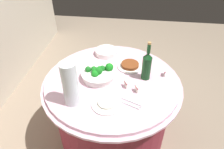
{
  "coord_description": "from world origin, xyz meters",
  "views": [
    {
      "loc": [
        -1.33,
        -0.17,
        1.83
      ],
      "look_at": [
        0.0,
        0.0,
        0.79
      ],
      "focal_mm": 33.54,
      "sensor_mm": 36.0,
      "label": 1
    }
  ],
  "objects_px": {
    "plate_stack": "(106,52)",
    "serving_tongs": "(131,104)",
    "food_plate_rice": "(107,104)",
    "label_placard_rear": "(136,88)",
    "label_placard_front": "(126,84)",
    "food_plate_stir_fry": "(130,65)",
    "label_placard_mid": "(165,72)",
    "decorative_fruit_vase": "(70,86)",
    "wine_bottle": "(147,65)",
    "broccoli_bowl": "(99,74)"
  },
  "relations": [
    {
      "from": "plate_stack",
      "to": "food_plate_stir_fry",
      "type": "bearing_deg",
      "value": -127.48
    },
    {
      "from": "decorative_fruit_vase",
      "to": "label_placard_front",
      "type": "bearing_deg",
      "value": -59.73
    },
    {
      "from": "food_plate_stir_fry",
      "to": "wine_bottle",
      "type": "bearing_deg",
      "value": -135.32
    },
    {
      "from": "food_plate_stir_fry",
      "to": "label_placard_rear",
      "type": "relative_size",
      "value": 4.0
    },
    {
      "from": "wine_bottle",
      "to": "plate_stack",
      "type": "bearing_deg",
      "value": 49.46
    },
    {
      "from": "food_plate_stir_fry",
      "to": "label_placard_front",
      "type": "relative_size",
      "value": 4.0
    },
    {
      "from": "food_plate_rice",
      "to": "label_placard_front",
      "type": "bearing_deg",
      "value": -29.65
    },
    {
      "from": "label_placard_mid",
      "to": "label_placard_rear",
      "type": "xyz_separation_m",
      "value": [
        -0.23,
        0.23,
        0.0
      ]
    },
    {
      "from": "label_placard_mid",
      "to": "label_placard_rear",
      "type": "height_order",
      "value": "same"
    },
    {
      "from": "food_plate_stir_fry",
      "to": "food_plate_rice",
      "type": "bearing_deg",
      "value": 164.14
    },
    {
      "from": "food_plate_rice",
      "to": "label_placard_rear",
      "type": "relative_size",
      "value": 4.0
    },
    {
      "from": "wine_bottle",
      "to": "serving_tongs",
      "type": "xyz_separation_m",
      "value": [
        -0.32,
        0.1,
        -0.12
      ]
    },
    {
      "from": "decorative_fruit_vase",
      "to": "serving_tongs",
      "type": "xyz_separation_m",
      "value": [
        0.03,
        -0.42,
        -0.15
      ]
    },
    {
      "from": "broccoli_bowl",
      "to": "label_placard_front",
      "type": "distance_m",
      "value": 0.24
    },
    {
      "from": "broccoli_bowl",
      "to": "plate_stack",
      "type": "bearing_deg",
      "value": -0.96
    },
    {
      "from": "food_plate_rice",
      "to": "food_plate_stir_fry",
      "type": "bearing_deg",
      "value": -15.86
    },
    {
      "from": "plate_stack",
      "to": "label_placard_front",
      "type": "height_order",
      "value": "label_placard_front"
    },
    {
      "from": "serving_tongs",
      "to": "food_plate_stir_fry",
      "type": "bearing_deg",
      "value": 4.69
    },
    {
      "from": "plate_stack",
      "to": "label_placard_mid",
      "type": "bearing_deg",
      "value": -116.49
    },
    {
      "from": "label_placard_front",
      "to": "broccoli_bowl",
      "type": "bearing_deg",
      "value": 70.42
    },
    {
      "from": "decorative_fruit_vase",
      "to": "wine_bottle",
      "type": "bearing_deg",
      "value": -56.13
    },
    {
      "from": "food_plate_rice",
      "to": "label_placard_rear",
      "type": "xyz_separation_m",
      "value": [
        0.17,
        -0.21,
        0.02
      ]
    },
    {
      "from": "food_plate_rice",
      "to": "label_placard_mid",
      "type": "distance_m",
      "value": 0.59
    },
    {
      "from": "label_placard_front",
      "to": "label_placard_rear",
      "type": "height_order",
      "value": "same"
    },
    {
      "from": "decorative_fruit_vase",
      "to": "food_plate_stir_fry",
      "type": "relative_size",
      "value": 1.55
    },
    {
      "from": "broccoli_bowl",
      "to": "serving_tongs",
      "type": "xyz_separation_m",
      "value": [
        -0.27,
        -0.28,
        -0.04
      ]
    },
    {
      "from": "serving_tongs",
      "to": "food_plate_stir_fry",
      "type": "distance_m",
      "value": 0.46
    },
    {
      "from": "serving_tongs",
      "to": "food_plate_rice",
      "type": "xyz_separation_m",
      "value": [
        -0.03,
        0.18,
        0.01
      ]
    },
    {
      "from": "wine_bottle",
      "to": "label_placard_mid",
      "type": "relative_size",
      "value": 6.11
    },
    {
      "from": "food_plate_stir_fry",
      "to": "decorative_fruit_vase",
      "type": "bearing_deg",
      "value": 141.76
    },
    {
      "from": "plate_stack",
      "to": "serving_tongs",
      "type": "xyz_separation_m",
      "value": [
        -0.64,
        -0.28,
        -0.02
      ]
    },
    {
      "from": "wine_bottle",
      "to": "label_placard_rear",
      "type": "height_order",
      "value": "wine_bottle"
    },
    {
      "from": "broccoli_bowl",
      "to": "wine_bottle",
      "type": "xyz_separation_m",
      "value": [
        0.05,
        -0.38,
        0.08
      ]
    },
    {
      "from": "plate_stack",
      "to": "serving_tongs",
      "type": "bearing_deg",
      "value": -156.58
    },
    {
      "from": "food_plate_rice",
      "to": "label_placard_front",
      "type": "xyz_separation_m",
      "value": [
        0.21,
        -0.12,
        0.02
      ]
    },
    {
      "from": "label_placard_mid",
      "to": "plate_stack",
      "type": "bearing_deg",
      "value": 63.51
    },
    {
      "from": "broccoli_bowl",
      "to": "food_plate_stir_fry",
      "type": "xyz_separation_m",
      "value": [
        0.19,
        -0.25,
        -0.03
      ]
    },
    {
      "from": "food_plate_rice",
      "to": "label_placard_rear",
      "type": "height_order",
      "value": "label_placard_rear"
    },
    {
      "from": "label_placard_front",
      "to": "label_placard_mid",
      "type": "xyz_separation_m",
      "value": [
        0.19,
        -0.32,
        0.0
      ]
    },
    {
      "from": "serving_tongs",
      "to": "label_placard_mid",
      "type": "xyz_separation_m",
      "value": [
        0.37,
        -0.26,
        0.03
      ]
    },
    {
      "from": "serving_tongs",
      "to": "label_placard_rear",
      "type": "bearing_deg",
      "value": -12.26
    },
    {
      "from": "decorative_fruit_vase",
      "to": "label_placard_front",
      "type": "distance_m",
      "value": 0.44
    },
    {
      "from": "decorative_fruit_vase",
      "to": "label_placard_mid",
      "type": "xyz_separation_m",
      "value": [
        0.4,
        -0.68,
        -0.12
      ]
    },
    {
      "from": "serving_tongs",
      "to": "label_placard_front",
      "type": "height_order",
      "value": "label_placard_front"
    },
    {
      "from": "plate_stack",
      "to": "decorative_fruit_vase",
      "type": "bearing_deg",
      "value": 167.91
    },
    {
      "from": "decorative_fruit_vase",
      "to": "serving_tongs",
      "type": "distance_m",
      "value": 0.45
    },
    {
      "from": "wine_bottle",
      "to": "label_placard_rear",
      "type": "relative_size",
      "value": 6.11
    },
    {
      "from": "plate_stack",
      "to": "decorative_fruit_vase",
      "type": "xyz_separation_m",
      "value": [
        -0.67,
        0.14,
        0.13
      ]
    },
    {
      "from": "food_plate_stir_fry",
      "to": "label_placard_rear",
      "type": "distance_m",
      "value": 0.33
    },
    {
      "from": "decorative_fruit_vase",
      "to": "plate_stack",
      "type": "bearing_deg",
      "value": -12.09
    }
  ]
}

